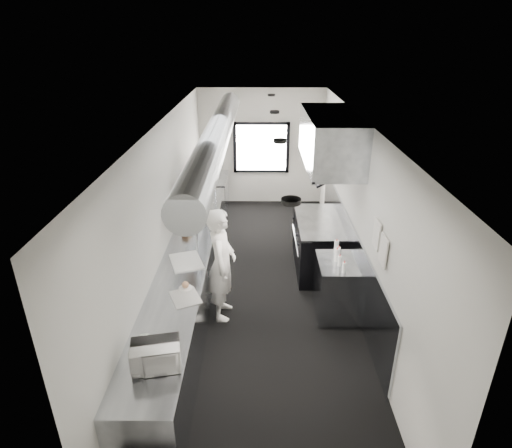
{
  "coord_description": "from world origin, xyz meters",
  "views": [
    {
      "loc": [
        -0.06,
        -6.14,
        4.01
      ],
      "look_at": [
        -0.1,
        -0.2,
        1.28
      ],
      "focal_mm": 29.8,
      "sensor_mm": 36.0,
      "label": 1
    }
  ],
  "objects_px": {
    "cutting_board": "(186,261)",
    "deli_tub_a": "(136,356)",
    "deli_tub_b": "(145,341)",
    "knife_block": "(186,219)",
    "range": "(319,244)",
    "squeeze_bottle_c": "(337,255)",
    "squeeze_bottle_e": "(336,247)",
    "squeeze_bottle_a": "(344,268)",
    "plate_stack_d": "(199,159)",
    "far_work_table": "(212,196)",
    "prep_counter": "(189,280)",
    "plate_stack_b": "(192,179)",
    "microwave": "(156,355)",
    "squeeze_bottle_d": "(338,253)",
    "line_cook": "(222,264)",
    "bottle_station": "(338,288)",
    "plate_stack_a": "(188,184)",
    "small_plate": "(186,288)",
    "plate_stack_c": "(198,167)",
    "squeeze_bottle_b": "(339,261)",
    "pass_shelf": "(195,183)",
    "exhaust_hood": "(330,139)"
  },
  "relations": [
    {
      "from": "cutting_board",
      "to": "deli_tub_a",
      "type": "bearing_deg",
      "value": -95.53
    },
    {
      "from": "deli_tub_b",
      "to": "knife_block",
      "type": "xyz_separation_m",
      "value": [
        -0.04,
        3.06,
        0.08
      ]
    },
    {
      "from": "range",
      "to": "deli_tub_b",
      "type": "bearing_deg",
      "value": -125.78
    },
    {
      "from": "squeeze_bottle_c",
      "to": "squeeze_bottle_e",
      "type": "relative_size",
      "value": 1.01
    },
    {
      "from": "deli_tub_a",
      "to": "squeeze_bottle_a",
      "type": "height_order",
      "value": "squeeze_bottle_a"
    },
    {
      "from": "plate_stack_d",
      "to": "far_work_table",
      "type": "bearing_deg",
      "value": 88.2
    },
    {
      "from": "deli_tub_b",
      "to": "squeeze_bottle_a",
      "type": "height_order",
      "value": "squeeze_bottle_a"
    },
    {
      "from": "squeeze_bottle_a",
      "to": "squeeze_bottle_c",
      "type": "height_order",
      "value": "squeeze_bottle_c"
    },
    {
      "from": "prep_counter",
      "to": "plate_stack_b",
      "type": "xyz_separation_m",
      "value": [
        -0.02,
        1.13,
        1.28
      ]
    },
    {
      "from": "microwave",
      "to": "knife_block",
      "type": "xyz_separation_m",
      "value": [
        -0.23,
        3.38,
        -0.0
      ]
    },
    {
      "from": "squeeze_bottle_d",
      "to": "range",
      "type": "bearing_deg",
      "value": 94.25
    },
    {
      "from": "deli_tub_b",
      "to": "plate_stack_b",
      "type": "height_order",
      "value": "plate_stack_b"
    },
    {
      "from": "prep_counter",
      "to": "plate_stack_b",
      "type": "distance_m",
      "value": 1.71
    },
    {
      "from": "deli_tub_a",
      "to": "squeeze_bottle_a",
      "type": "bearing_deg",
      "value": 35.59
    },
    {
      "from": "plate_stack_d",
      "to": "squeeze_bottle_a",
      "type": "relative_size",
      "value": 2.29
    },
    {
      "from": "cutting_board",
      "to": "line_cook",
      "type": "bearing_deg",
      "value": -3.47
    },
    {
      "from": "bottle_station",
      "to": "squeeze_bottle_a",
      "type": "relative_size",
      "value": 5.67
    },
    {
      "from": "plate_stack_a",
      "to": "squeeze_bottle_c",
      "type": "relative_size",
      "value": 1.54
    },
    {
      "from": "line_cook",
      "to": "squeeze_bottle_d",
      "type": "xyz_separation_m",
      "value": [
        1.73,
        0.17,
        0.11
      ]
    },
    {
      "from": "plate_stack_d",
      "to": "plate_stack_b",
      "type": "bearing_deg",
      "value": -88.86
    },
    {
      "from": "plate_stack_b",
      "to": "squeeze_bottle_c",
      "type": "height_order",
      "value": "plate_stack_b"
    },
    {
      "from": "cutting_board",
      "to": "squeeze_bottle_d",
      "type": "distance_m",
      "value": 2.26
    },
    {
      "from": "bottle_station",
      "to": "deli_tub_a",
      "type": "xyz_separation_m",
      "value": [
        -2.47,
        -2.05,
        0.5
      ]
    },
    {
      "from": "range",
      "to": "bottle_station",
      "type": "bearing_deg",
      "value": -85.43
    },
    {
      "from": "far_work_table",
      "to": "line_cook",
      "type": "xyz_separation_m",
      "value": [
        0.55,
        -3.94,
        0.43
      ]
    },
    {
      "from": "plate_stack_d",
      "to": "small_plate",
      "type": "bearing_deg",
      "value": -86.77
    },
    {
      "from": "small_plate",
      "to": "microwave",
      "type": "bearing_deg",
      "value": -92.77
    },
    {
      "from": "squeeze_bottle_a",
      "to": "squeeze_bottle_d",
      "type": "bearing_deg",
      "value": 90.99
    },
    {
      "from": "squeeze_bottle_a",
      "to": "squeeze_bottle_c",
      "type": "xyz_separation_m",
      "value": [
        -0.05,
        0.32,
        0.02
      ]
    },
    {
      "from": "plate_stack_b",
      "to": "cutting_board",
      "type": "bearing_deg",
      "value": -87.78
    },
    {
      "from": "plate_stack_c",
      "to": "deli_tub_a",
      "type": "bearing_deg",
      "value": -92.1
    },
    {
      "from": "plate_stack_b",
      "to": "knife_block",
      "type": "bearing_deg",
      "value": -148.94
    },
    {
      "from": "squeeze_bottle_b",
      "to": "squeeze_bottle_e",
      "type": "bearing_deg",
      "value": 87.28
    },
    {
      "from": "squeeze_bottle_a",
      "to": "squeeze_bottle_b",
      "type": "distance_m",
      "value": 0.19
    },
    {
      "from": "range",
      "to": "bottle_station",
      "type": "height_order",
      "value": "range"
    },
    {
      "from": "plate_stack_b",
      "to": "microwave",
      "type": "bearing_deg",
      "value": -88.55
    },
    {
      "from": "knife_block",
      "to": "squeeze_bottle_c",
      "type": "distance_m",
      "value": 2.7
    },
    {
      "from": "prep_counter",
      "to": "deli_tub_b",
      "type": "xyz_separation_m",
      "value": [
        -0.13,
        -2.02,
        0.5
      ]
    },
    {
      "from": "pass_shelf",
      "to": "squeeze_bottle_b",
      "type": "height_order",
      "value": "pass_shelf"
    },
    {
      "from": "prep_counter",
      "to": "microwave",
      "type": "bearing_deg",
      "value": -88.45
    },
    {
      "from": "exhaust_hood",
      "to": "squeeze_bottle_e",
      "type": "xyz_separation_m",
      "value": [
        0.03,
        -1.1,
        -1.39
      ]
    },
    {
      "from": "cutting_board",
      "to": "squeeze_bottle_c",
      "type": "bearing_deg",
      "value": 0.9
    },
    {
      "from": "plate_stack_b",
      "to": "line_cook",
      "type": "bearing_deg",
      "value": -67.31
    },
    {
      "from": "plate_stack_c",
      "to": "squeeze_bottle_d",
      "type": "height_order",
      "value": "plate_stack_c"
    },
    {
      "from": "prep_counter",
      "to": "far_work_table",
      "type": "xyz_separation_m",
      "value": [
        0.0,
        3.7,
        0.0
      ]
    },
    {
      "from": "line_cook",
      "to": "cutting_board",
      "type": "xyz_separation_m",
      "value": [
        -0.52,
        0.03,
        0.03
      ]
    },
    {
      "from": "deli_tub_a",
      "to": "plate_stack_d",
      "type": "xyz_separation_m",
      "value": [
        0.12,
        4.48,
        0.8
      ]
    },
    {
      "from": "plate_stack_d",
      "to": "pass_shelf",
      "type": "bearing_deg",
      "value": -89.58
    },
    {
      "from": "pass_shelf",
      "to": "bottle_station",
      "type": "xyz_separation_m",
      "value": [
        2.34,
        -1.7,
        -1.09
      ]
    },
    {
      "from": "bottle_station",
      "to": "knife_block",
      "type": "bearing_deg",
      "value": 153.25
    }
  ]
}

